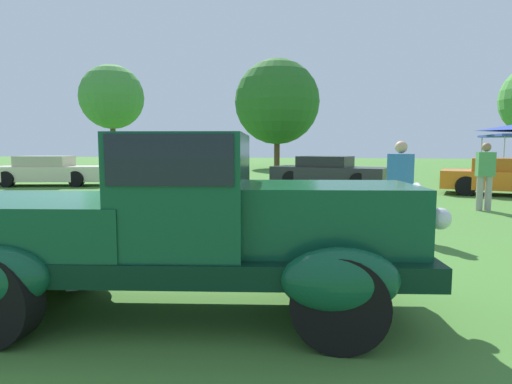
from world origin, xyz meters
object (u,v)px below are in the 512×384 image
Objects in this scene: show_car_charcoal at (328,172)px; show_car_orange at (504,177)px; show_car_cream at (49,171)px; show_car_teal at (168,173)px; feature_pickup_truck at (179,223)px; spectator_near_truck at (400,184)px; spectator_between_cars at (485,174)px.

show_car_charcoal is 1.15× the size of show_car_orange.
show_car_cream is 5.29m from show_car_teal.
show_car_teal is (5.29, -0.12, -0.00)m from show_car_cream.
show_car_cream is (-10.36, 11.97, -0.27)m from feature_pickup_truck.
feature_pickup_truck is 13.51m from show_car_orange.
show_car_teal is 2.64× the size of spectator_near_truck.
spectator_between_cars is (4.01, -5.85, 0.31)m from show_car_charcoal.
feature_pickup_truck is at bearing -49.13° from show_car_cream.
spectator_between_cars is at bearing 54.86° from spectator_near_truck.
spectator_between_cars is (10.05, -4.04, 0.31)m from show_car_teal.
spectator_near_truck is (2.52, 4.31, 0.04)m from feature_pickup_truck.
show_car_cream is 11.46m from show_car_charcoal.
show_car_cream is at bearing 179.09° from show_car_orange.
spectator_near_truck is at bearing -125.14° from spectator_between_cars.
show_car_charcoal is at bearing 85.93° from feature_pickup_truck.
show_car_teal is at bearing 113.17° from feature_pickup_truck.
show_car_teal is 10.70m from spectator_near_truck.
show_car_orange is 2.47× the size of spectator_near_truck.
show_car_cream is at bearing 164.81° from spectator_between_cars.
show_car_orange is (11.82, -0.15, -0.00)m from show_car_teal.
feature_pickup_truck is at bearing -119.98° from show_car_orange.
show_car_cream is at bearing -171.53° from show_car_charcoal.
show_car_orange is at bearing 60.02° from feature_pickup_truck.
show_car_cream is 1.14× the size of show_car_orange.
show_car_charcoal is 2.85× the size of spectator_between_cars.
spectator_between_cars is at bearing -15.19° from show_car_cream.
spectator_near_truck is at bearing 59.65° from feature_pickup_truck.
show_car_charcoal is at bearing 99.43° from spectator_near_truck.
show_car_teal is 11.82m from show_car_orange.
show_car_cream and show_car_charcoal have the same top height.
show_car_orange is 2.47× the size of spectator_between_cars.
show_car_teal is at bearing -163.31° from show_car_charcoal.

